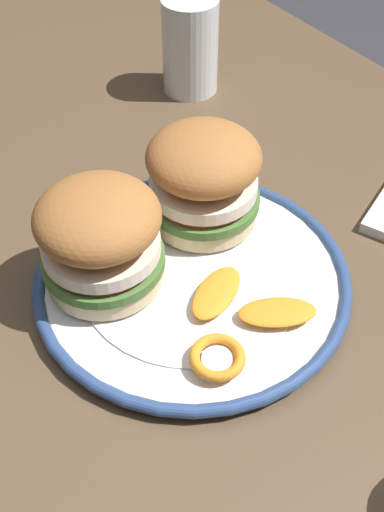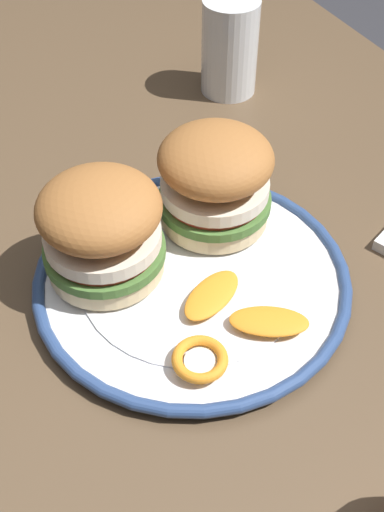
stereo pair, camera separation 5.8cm
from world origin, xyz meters
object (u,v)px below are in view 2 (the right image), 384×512
dining_table (167,317)px  sandwich_half_left (102,229)px  dinner_plate (192,278)px  sandwich_half_right (215,178)px  drinking_glass (229,54)px

dining_table → sandwich_half_left: bearing=91.5°
dinner_plate → sandwich_half_left: 0.10m
sandwich_half_left → sandwich_half_right: same height
dinner_plate → drinking_glass: (0.29, -0.20, 0.04)m
dinner_plate → sandwich_half_left: bearing=59.4°
dinner_plate → sandwich_half_right: bearing=-42.4°
sandwich_half_right → drinking_glass: size_ratio=0.93×
dining_table → drinking_glass: (0.25, -0.21, 0.14)m
sandwich_half_left → sandwich_half_right: size_ratio=1.11×
sandwich_half_right → sandwich_half_left: bearing=98.5°
dining_table → sandwich_half_left: 0.17m
sandwich_half_right → drinking_glass: (0.23, -0.14, -0.02)m
drinking_glass → sandwich_half_right: bearing=148.4°
sandwich_half_left → sandwich_half_right: (0.02, -0.12, 0.00)m
sandwich_half_left → sandwich_half_right: bearing=-81.5°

